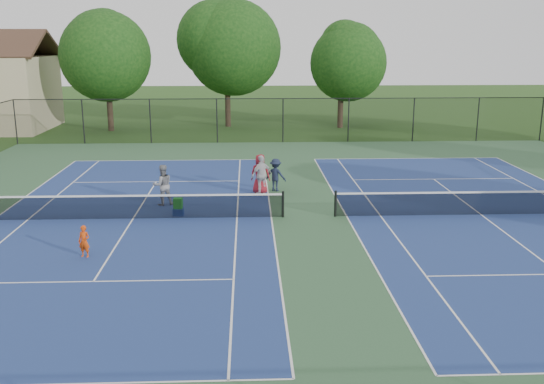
{
  "coord_description": "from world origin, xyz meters",
  "views": [
    {
      "loc": [
        -2.43,
        -23.17,
        6.93
      ],
      "look_at": [
        -1.53,
        -1.0,
        1.3
      ],
      "focal_mm": 40.0,
      "sensor_mm": 36.0,
      "label": 1
    }
  ],
  "objects_px": {
    "child_player": "(84,241)",
    "instructor": "(163,185)",
    "bystander_a": "(262,175)",
    "bystander_b": "(276,175)",
    "tree_back_c": "(342,58)",
    "bystander_c": "(260,174)",
    "tree_back_b": "(227,43)",
    "ball_hopper": "(178,203)",
    "tree_back_a": "(106,51)",
    "ball_crate": "(178,212)"
  },
  "relations": [
    {
      "from": "tree_back_b",
      "to": "child_player",
      "type": "relative_size",
      "value": 9.39
    },
    {
      "from": "tree_back_c",
      "to": "ball_crate",
      "type": "xyz_separation_m",
      "value": [
        -10.25,
        -24.6,
        -5.33
      ]
    },
    {
      "from": "tree_back_b",
      "to": "child_player",
      "type": "bearing_deg",
      "value": -97.11
    },
    {
      "from": "bystander_b",
      "to": "ball_crate",
      "type": "distance_m",
      "value": 5.72
    },
    {
      "from": "instructor",
      "to": "bystander_c",
      "type": "height_order",
      "value": "bystander_c"
    },
    {
      "from": "tree_back_a",
      "to": "instructor",
      "type": "relative_size",
      "value": 5.2
    },
    {
      "from": "child_player",
      "to": "ball_crate",
      "type": "distance_m",
      "value": 5.33
    },
    {
      "from": "tree_back_c",
      "to": "bystander_b",
      "type": "xyz_separation_m",
      "value": [
        -6.14,
        -20.66,
        -4.71
      ]
    },
    {
      "from": "tree_back_b",
      "to": "tree_back_c",
      "type": "xyz_separation_m",
      "value": [
        9.0,
        -1.0,
        -1.11
      ]
    },
    {
      "from": "tree_back_b",
      "to": "ball_crate",
      "type": "xyz_separation_m",
      "value": [
        -1.25,
        -25.6,
        -6.44
      ]
    },
    {
      "from": "tree_back_a",
      "to": "tree_back_c",
      "type": "xyz_separation_m",
      "value": [
        18.0,
        1.0,
        -0.56
      ]
    },
    {
      "from": "child_player",
      "to": "bystander_c",
      "type": "distance_m",
      "value": 10.07
    },
    {
      "from": "tree_back_a",
      "to": "bystander_b",
      "type": "relative_size",
      "value": 5.97
    },
    {
      "from": "child_player",
      "to": "bystander_b",
      "type": "bearing_deg",
      "value": 67.66
    },
    {
      "from": "tree_back_a",
      "to": "bystander_a",
      "type": "xyz_separation_m",
      "value": [
        11.19,
        -20.31,
        -5.13
      ]
    },
    {
      "from": "tree_back_b",
      "to": "tree_back_c",
      "type": "bearing_deg",
      "value": -6.34
    },
    {
      "from": "bystander_a",
      "to": "bystander_c",
      "type": "bearing_deg",
      "value": -106.75
    },
    {
      "from": "bystander_c",
      "to": "tree_back_b",
      "type": "bearing_deg",
      "value": -71.36
    },
    {
      "from": "child_player",
      "to": "bystander_b",
      "type": "xyz_separation_m",
      "value": [
        6.64,
        8.61,
        0.23
      ]
    },
    {
      "from": "ball_crate",
      "to": "ball_hopper",
      "type": "bearing_deg",
      "value": 0.0
    },
    {
      "from": "tree_back_a",
      "to": "child_player",
      "type": "height_order",
      "value": "tree_back_a"
    },
    {
      "from": "tree_back_a",
      "to": "bystander_b",
      "type": "bearing_deg",
      "value": -58.9
    },
    {
      "from": "child_player",
      "to": "bystander_a",
      "type": "relative_size",
      "value": 0.59
    },
    {
      "from": "instructor",
      "to": "bystander_b",
      "type": "height_order",
      "value": "instructor"
    },
    {
      "from": "tree_back_c",
      "to": "bystander_c",
      "type": "xyz_separation_m",
      "value": [
        -6.87,
        -21.13,
        -4.56
      ]
    },
    {
      "from": "bystander_c",
      "to": "tree_back_a",
      "type": "bearing_deg",
      "value": -47.92
    },
    {
      "from": "tree_back_c",
      "to": "bystander_b",
      "type": "height_order",
      "value": "tree_back_c"
    },
    {
      "from": "tree_back_a",
      "to": "tree_back_b",
      "type": "distance_m",
      "value": 9.24
    },
    {
      "from": "ball_hopper",
      "to": "tree_back_b",
      "type": "bearing_deg",
      "value": 87.2
    },
    {
      "from": "ball_hopper",
      "to": "bystander_a",
      "type": "bearing_deg",
      "value": 43.72
    },
    {
      "from": "tree_back_a",
      "to": "bystander_c",
      "type": "height_order",
      "value": "tree_back_a"
    },
    {
      "from": "tree_back_b",
      "to": "instructor",
      "type": "bearing_deg",
      "value": -94.95
    },
    {
      "from": "ball_hopper",
      "to": "tree_back_c",
      "type": "bearing_deg",
      "value": 67.38
    },
    {
      "from": "bystander_a",
      "to": "ball_hopper",
      "type": "xyz_separation_m",
      "value": [
        -3.44,
        -3.29,
        -0.39
      ]
    },
    {
      "from": "tree_back_c",
      "to": "bystander_a",
      "type": "relative_size",
      "value": 4.61
    },
    {
      "from": "tree_back_a",
      "to": "ball_crate",
      "type": "relative_size",
      "value": 22.39
    },
    {
      "from": "tree_back_a",
      "to": "tree_back_b",
      "type": "height_order",
      "value": "tree_back_b"
    },
    {
      "from": "instructor",
      "to": "ball_crate",
      "type": "bearing_deg",
      "value": 94.21
    },
    {
      "from": "tree_back_c",
      "to": "child_player",
      "type": "xyz_separation_m",
      "value": [
        -12.78,
        -29.27,
        -4.95
      ]
    },
    {
      "from": "instructor",
      "to": "tree_back_b",
      "type": "bearing_deg",
      "value": -117.0
    },
    {
      "from": "tree_back_b",
      "to": "ball_crate",
      "type": "distance_m",
      "value": 26.43
    },
    {
      "from": "tree_back_c",
      "to": "bystander_a",
      "type": "height_order",
      "value": "tree_back_c"
    },
    {
      "from": "bystander_c",
      "to": "ball_hopper",
      "type": "height_order",
      "value": "bystander_c"
    },
    {
      "from": "child_player",
      "to": "instructor",
      "type": "relative_size",
      "value": 0.61
    },
    {
      "from": "bystander_a",
      "to": "bystander_c",
      "type": "relative_size",
      "value": 0.99
    },
    {
      "from": "tree_back_a",
      "to": "bystander_a",
      "type": "bearing_deg",
      "value": -61.15
    },
    {
      "from": "child_player",
      "to": "instructor",
      "type": "bearing_deg",
      "value": 90.23
    },
    {
      "from": "tree_back_a",
      "to": "instructor",
      "type": "bearing_deg",
      "value": -72.47
    },
    {
      "from": "tree_back_c",
      "to": "ball_hopper",
      "type": "xyz_separation_m",
      "value": [
        -10.25,
        -24.6,
        -4.96
      ]
    },
    {
      "from": "bystander_a",
      "to": "bystander_b",
      "type": "height_order",
      "value": "bystander_a"
    }
  ]
}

